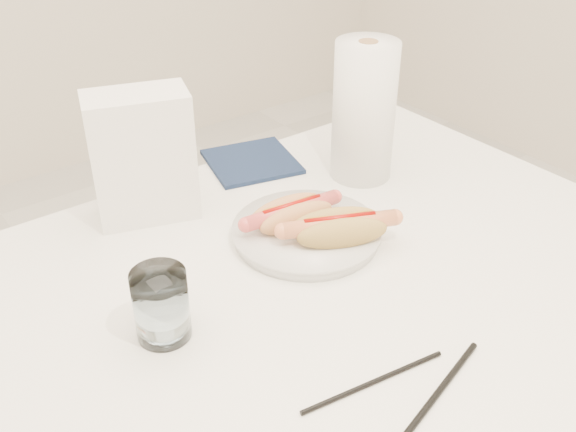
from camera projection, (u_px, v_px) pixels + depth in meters
table at (282, 335)px, 0.91m from camera, size 1.20×0.80×0.75m
plate at (306, 234)px, 1.00m from camera, size 0.25×0.25×0.02m
hotdog_left at (292, 214)px, 0.99m from camera, size 0.16×0.07×0.04m
hotdog_right at (339, 228)px, 0.95m from camera, size 0.16×0.12×0.05m
water_glass at (161, 305)px, 0.80m from camera, size 0.07×0.07×0.09m
chopstick_near at (426, 409)px, 0.71m from camera, size 0.24×0.07×0.01m
chopstick_far at (374, 382)px, 0.75m from camera, size 0.19×0.03×0.01m
napkin_box at (142, 156)px, 1.01m from camera, size 0.17×0.13×0.21m
navy_napkin at (252, 162)px, 1.21m from camera, size 0.18×0.18×0.01m
paper_towel_roll at (364, 112)px, 1.11m from camera, size 0.13×0.13×0.24m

